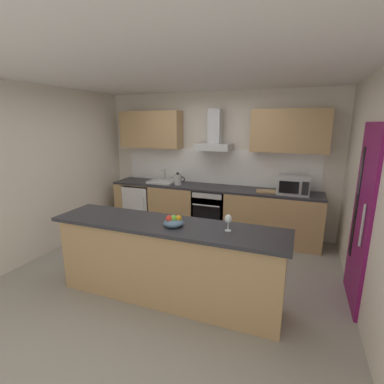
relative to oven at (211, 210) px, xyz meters
The scene contains 19 objects.
ground 1.56m from the oven, 90.80° to the right, with size 5.39×4.68×0.02m, color gray.
ceiling 2.62m from the oven, 90.80° to the right, with size 5.39×4.68×0.02m, color white.
wall_back 0.93m from the oven, 92.92° to the left, with size 5.39×0.12×2.60m, color silver.
wall_left 2.85m from the oven, 146.78° to the right, with size 0.12×4.68×2.60m, color silver.
wall_right 2.82m from the oven, 33.70° to the right, with size 0.12×4.68×2.60m, color silver.
backsplash_tile 0.84m from the oven, 93.55° to the left, with size 3.73×0.02×0.66m, color white.
counter_back 0.03m from the oven, 128.27° to the left, with size 3.87×0.60×0.90m.
counter_island 2.14m from the oven, 86.54° to the right, with size 2.71×0.64×0.94m.
upper_cabinets 1.46m from the oven, 96.71° to the left, with size 3.81×0.32×0.70m.
side_door 2.64m from the oven, 32.93° to the right, with size 0.08×0.85×2.05m.
oven is the anchor object (origin of this frame).
refrigerator 1.48m from the oven, behind, with size 0.58×0.60×0.85m.
microwave 1.52m from the oven, ahead, with size 0.50×0.38×0.30m.
sink 1.11m from the oven, behind, with size 0.50×0.40×0.26m.
kettle 0.85m from the oven, behind, with size 0.29×0.15×0.24m.
range_hood 1.33m from the oven, 90.00° to the left, with size 0.62×0.45×0.72m.
wine_glass 2.35m from the oven, 68.50° to the right, with size 0.08×0.08×0.18m.
fruit_bowl 2.26m from the oven, 83.68° to the right, with size 0.22×0.22×0.13m.
chopping_board 1.08m from the oven, ahead, with size 0.34×0.22×0.02m, color tan.
Camera 1 is at (1.50, -3.34, 2.04)m, focal length 26.52 mm.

